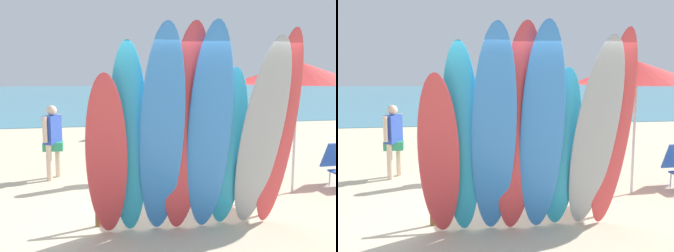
# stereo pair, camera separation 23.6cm
# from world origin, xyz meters

# --- Properties ---
(ground) EXTENTS (60.00, 60.00, 0.00)m
(ground) POSITION_xyz_m (0.00, 14.00, 0.00)
(ground) COLOR beige
(ocean_water) EXTENTS (60.00, 40.00, 0.02)m
(ocean_water) POSITION_xyz_m (0.00, 30.01, 0.01)
(ocean_water) COLOR teal
(ocean_water) RESTS_ON ground
(surfboard_rack) EXTENTS (2.64, 0.07, 0.70)m
(surfboard_rack) POSITION_xyz_m (0.00, 0.00, 0.54)
(surfboard_rack) COLOR brown
(surfboard_rack) RESTS_ON ground
(surfboard_red_0) EXTENTS (0.56, 0.89, 2.17)m
(surfboard_red_0) POSITION_xyz_m (-1.14, -0.61, 1.08)
(surfboard_red_0) COLOR #D13D42
(surfboard_red_0) RESTS_ON ground
(surfboard_teal_1) EXTENTS (0.56, 0.82, 2.53)m
(surfboard_teal_1) POSITION_xyz_m (-0.86, -0.55, 1.26)
(surfboard_teal_1) COLOR #289EC6
(surfboard_teal_1) RESTS_ON ground
(surfboard_blue_2) EXTENTS (0.58, 1.07, 2.71)m
(surfboard_blue_2) POSITION_xyz_m (-0.47, -0.70, 1.35)
(surfboard_blue_2) COLOR #337AD1
(surfboard_blue_2) RESTS_ON ground
(surfboard_red_3) EXTENTS (0.64, 0.85, 2.75)m
(surfboard_red_3) POSITION_xyz_m (-0.15, -0.61, 1.37)
(surfboard_red_3) COLOR #D13D42
(surfboard_red_3) RESTS_ON ground
(surfboard_blue_4) EXTENTS (0.64, 0.99, 2.75)m
(surfboard_blue_4) POSITION_xyz_m (0.14, -0.68, 1.37)
(surfboard_blue_4) COLOR #337AD1
(surfboard_blue_4) RESTS_ON ground
(surfboard_teal_5) EXTENTS (0.53, 0.73, 2.23)m
(surfboard_teal_5) POSITION_xyz_m (0.45, -0.50, 1.11)
(surfboard_teal_5) COLOR #289EC6
(surfboard_teal_5) RESTS_ON ground
(surfboard_grey_6) EXTENTS (0.61, 1.03, 2.59)m
(surfboard_grey_6) POSITION_xyz_m (0.83, -0.68, 1.30)
(surfboard_grey_6) COLOR #999EA3
(surfboard_grey_6) RESTS_ON ground
(surfboard_red_7) EXTENTS (0.48, 0.80, 2.69)m
(surfboard_red_7) POSITION_xyz_m (1.11, -0.61, 1.35)
(surfboard_red_7) COLOR #D13D42
(surfboard_red_7) RESTS_ON ground
(beachgoer_by_water) EXTENTS (0.44, 0.48, 1.61)m
(beachgoer_by_water) POSITION_xyz_m (1.65, 6.01, 0.93)
(beachgoer_by_water) COLOR #9E704C
(beachgoer_by_water) RESTS_ON ground
(beachgoer_midbeach) EXTENTS (0.50, 0.37, 1.51)m
(beachgoer_midbeach) POSITION_xyz_m (1.16, 7.35, 0.87)
(beachgoer_midbeach) COLOR beige
(beachgoer_midbeach) RESTS_ON ground
(beachgoer_near_rack) EXTENTS (0.41, 0.44, 1.48)m
(beachgoer_near_rack) POSITION_xyz_m (0.07, 7.47, 0.85)
(beachgoer_near_rack) COLOR brown
(beachgoer_near_rack) RESTS_ON ground
(beachgoer_photographing) EXTENTS (0.56, 0.36, 1.61)m
(beachgoer_photographing) POSITION_xyz_m (-0.69, 2.30, 0.93)
(beachgoer_photographing) COLOR brown
(beachgoer_photographing) RESTS_ON ground
(beachgoer_strolling) EXTENTS (0.39, 0.50, 1.49)m
(beachgoer_strolling) POSITION_xyz_m (-2.09, 2.68, 0.86)
(beachgoer_strolling) COLOR beige
(beachgoer_strolling) RESTS_ON ground
(beach_chair_blue) EXTENTS (0.64, 0.74, 0.84)m
(beach_chair_blue) POSITION_xyz_m (2.68, 3.06, 0.43)
(beach_chair_blue) COLOR #B7B7BC
(beach_chair_blue) RESTS_ON ground
(beach_chair_striped) EXTENTS (0.50, 0.67, 0.83)m
(beach_chair_striped) POSITION_xyz_m (1.85, 2.19, 0.43)
(beach_chair_striped) COLOR #B7B7BC
(beach_chair_striped) RESTS_ON ground
(beach_umbrella) EXTENTS (2.20, 2.20, 2.33)m
(beach_umbrella) POSITION_xyz_m (2.19, 0.93, 2.14)
(beach_umbrella) COLOR silver
(beach_umbrella) RESTS_ON ground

